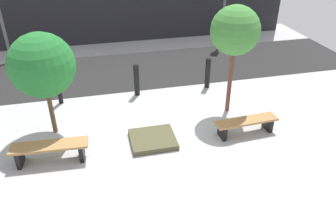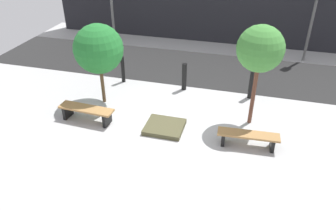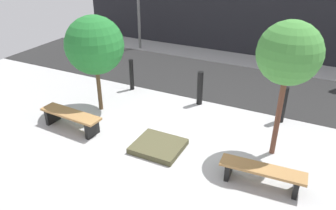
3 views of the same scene
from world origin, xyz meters
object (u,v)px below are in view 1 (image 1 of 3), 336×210
bench_left (50,149)px  tree_behind_right_bench (235,31)px  bench_right (246,124)px  bollard_left (137,80)px  planter_bed (153,139)px  tree_behind_left_bench (42,65)px  bollard_center (208,73)px  bollard_far_left (59,88)px

bench_left → tree_behind_right_bench: size_ratio=0.57×
bench_right → bollard_left: (-2.51, 2.90, 0.21)m
planter_bed → tree_behind_right_bench: 3.63m
planter_bed → tree_behind_left_bench: 3.32m
bench_left → tree_behind_left_bench: tree_behind_left_bench is taller
bollard_left → bollard_center: bollard_left is taller
tree_behind_left_bench → tree_behind_right_bench: 5.05m
bench_left → bollard_left: size_ratio=1.72×
planter_bed → bollard_far_left: size_ratio=1.11×
bollard_far_left → bollard_center: size_ratio=1.01×
bench_left → bollard_center: size_ratio=1.74×
planter_bed → bollard_left: size_ratio=1.11×
bench_left → tree_behind_left_bench: 2.06m
bollard_far_left → tree_behind_left_bench: bearing=-92.8°
bench_left → bollard_far_left: (0.08, 2.90, 0.18)m
bollard_left → bollard_center: 2.43m
planter_bed → tree_behind_right_bench: (2.51, 1.07, 2.40)m
bollard_left → bollard_center: (2.43, 0.00, -0.00)m
planter_bed → tree_behind_right_bench: size_ratio=0.37×
planter_bed → bollard_center: 3.66m
tree_behind_left_bench → bollard_left: 3.32m
planter_bed → tree_behind_left_bench: (-2.51, 1.07, 1.89)m
bench_right → tree_behind_right_bench: tree_behind_right_bench is taller
tree_behind_right_bench → bollard_center: (-0.08, 1.63, -1.94)m
bench_left → bollard_left: (2.51, 2.90, 0.18)m
planter_bed → bollard_left: 2.74m
tree_behind_right_bench → bollard_far_left: 5.56m
planter_bed → bollard_center: bollard_center is taller
planter_bed → bollard_left: bollard_left is taller
planter_bed → bench_right: bearing=-4.5°
bench_left → bollard_center: (4.95, 2.90, 0.18)m
tree_behind_left_bench → bollard_far_left: size_ratio=2.65×
bench_left → planter_bed: (2.51, 0.20, -0.27)m
bench_left → bench_right: bearing=3.2°
tree_behind_left_bench → bollard_left: size_ratio=2.65×
tree_behind_right_bench → bollard_far_left: size_ratio=3.00×
tree_behind_right_bench → bollard_center: size_ratio=3.03×
bollard_left → bollard_far_left: bearing=180.0°
bench_left → tree_behind_left_bench: bearing=93.2°
bench_left → tree_behind_left_bench: (0.00, 1.27, 1.62)m
bench_right → bollard_center: 2.91m
bench_right → bollard_far_left: 5.74m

